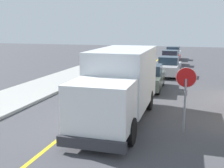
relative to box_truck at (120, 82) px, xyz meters
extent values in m
cube|color=gold|center=(-1.62, 0.60, -1.76)|extent=(0.16, 56.00, 0.01)
cube|color=silver|center=(-0.02, 0.73, 0.13)|extent=(2.50, 5.05, 2.60)
cube|color=white|center=(0.06, -2.77, -0.32)|extent=(2.32, 2.05, 1.70)
cube|color=#1E2D3D|center=(0.08, -3.67, 0.06)|extent=(2.04, 0.12, 0.75)
cube|color=#2D2D33|center=(0.08, -3.85, -1.35)|extent=(2.40, 0.25, 0.36)
cylinder|color=black|center=(1.10, -2.54, -1.27)|extent=(0.32, 1.01, 1.00)
cylinder|color=black|center=(-1.00, -2.59, -1.27)|extent=(0.32, 1.01, 1.00)
cylinder|color=black|center=(1.01, 2.01, -1.27)|extent=(0.32, 1.01, 1.00)
cylinder|color=black|center=(-1.09, 1.96, -1.27)|extent=(0.32, 1.01, 1.00)
cube|color=#4C564C|center=(0.19, 6.78, -1.12)|extent=(1.92, 4.45, 0.76)
cube|color=#1E2D3D|center=(0.19, 6.93, -0.42)|extent=(1.63, 1.84, 0.64)
cylinder|color=black|center=(1.02, 5.40, -1.45)|extent=(0.24, 0.65, 0.64)
cylinder|color=black|center=(-0.56, 5.36, -1.45)|extent=(0.24, 0.65, 0.64)
cylinder|color=black|center=(0.94, 8.21, -1.45)|extent=(0.24, 0.65, 0.64)
cylinder|color=black|center=(-0.64, 8.17, -1.45)|extent=(0.24, 0.65, 0.64)
cube|color=#B7B7BC|center=(0.92, 12.59, -1.12)|extent=(1.92, 4.45, 0.76)
cube|color=#1E2D3D|center=(0.93, 12.74, -0.42)|extent=(1.63, 1.84, 0.64)
cylinder|color=black|center=(1.67, 11.16, -1.45)|extent=(0.24, 0.65, 0.64)
cylinder|color=black|center=(0.09, 11.20, -1.45)|extent=(0.24, 0.65, 0.64)
cylinder|color=black|center=(1.75, 13.97, -1.45)|extent=(0.24, 0.65, 0.64)
cylinder|color=black|center=(0.17, 14.02, -1.45)|extent=(0.24, 0.65, 0.64)
cube|color=maroon|center=(0.42, 19.41, -1.12)|extent=(1.98, 4.47, 0.76)
cube|color=#1E2D3D|center=(0.42, 19.56, -0.42)|extent=(1.66, 1.87, 0.64)
cylinder|color=black|center=(1.14, 17.97, -1.45)|extent=(0.25, 0.65, 0.64)
cylinder|color=black|center=(-0.43, 18.03, -1.45)|extent=(0.25, 0.65, 0.64)
cylinder|color=black|center=(1.26, 20.78, -1.45)|extent=(0.25, 0.65, 0.64)
cylinder|color=black|center=(-0.31, 20.85, -1.45)|extent=(0.25, 0.65, 0.64)
cube|color=silver|center=(0.20, 25.46, -1.12)|extent=(1.81, 4.40, 0.76)
cube|color=#1E2D3D|center=(0.20, 25.61, -0.42)|extent=(1.59, 1.80, 0.64)
cylinder|color=black|center=(0.99, 24.05, -1.45)|extent=(0.22, 0.64, 0.64)
cylinder|color=black|center=(-0.59, 24.05, -1.45)|extent=(0.22, 0.64, 0.64)
cylinder|color=black|center=(0.99, 26.86, -1.45)|extent=(0.22, 0.64, 0.64)
cylinder|color=black|center=(-0.59, 26.86, -1.45)|extent=(0.22, 0.64, 0.64)
cylinder|color=gray|center=(2.88, -0.75, -0.67)|extent=(0.08, 0.08, 2.20)
cylinder|color=red|center=(2.88, -0.72, 0.48)|extent=(0.76, 0.03, 0.76)
cylinder|color=white|center=(2.88, -0.70, 0.48)|extent=(0.80, 0.02, 0.80)
camera|label=1|loc=(3.24, -11.84, 2.42)|focal=44.79mm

